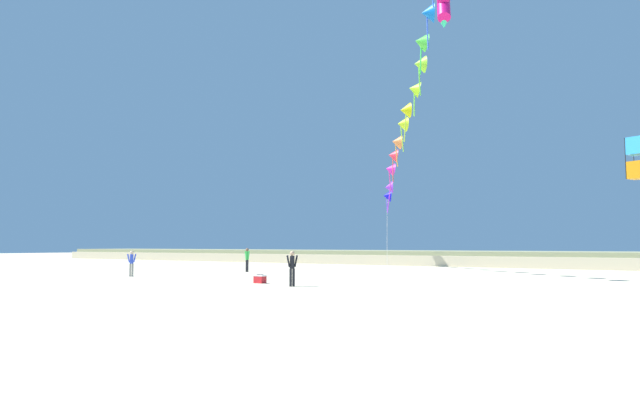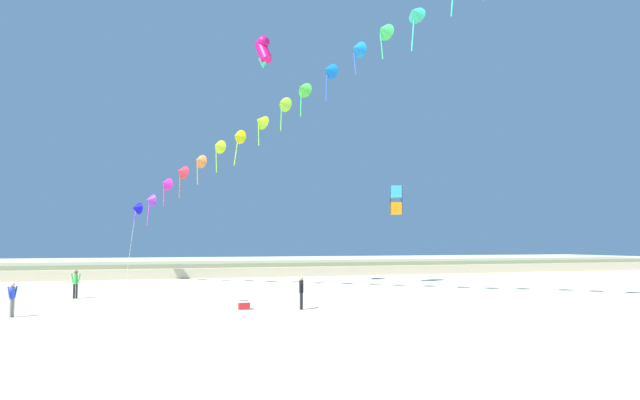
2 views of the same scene
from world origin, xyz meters
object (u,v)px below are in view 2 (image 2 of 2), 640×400
object	(u,v)px
person_near_right	(76,282)
beach_cooler	(244,305)
person_near_left	(12,297)
large_kite_low_lead	(263,51)
large_kite_mid_trail	(396,200)
person_mid_center	(301,290)

from	to	relation	value
person_near_right	beach_cooler	size ratio (longest dim) A/B	3.04
person_near_left	large_kite_low_lead	size ratio (longest dim) A/B	0.60
large_kite_mid_trail	beach_cooler	bearing A→B (deg)	-136.54
person_near_right	large_kite_mid_trail	xyz separation A→B (m)	(25.07, 6.37, 6.14)
person_near_right	large_kite_low_lead	size ratio (longest dim) A/B	0.65
person_near_left	person_near_right	bearing A→B (deg)	77.26
person_mid_center	large_kite_low_lead	distance (m)	24.41
large_kite_low_lead	beach_cooler	size ratio (longest dim) A/B	4.67
large_kite_low_lead	beach_cooler	distance (m)	24.72
large_kite_low_lead	beach_cooler	world-z (taller)	large_kite_low_lead
person_near_left	beach_cooler	xyz separation A→B (m)	(10.78, -0.29, -0.73)
person_near_right	large_kite_mid_trail	size ratio (longest dim) A/B	0.70
person_near_right	large_kite_low_lead	bearing A→B (deg)	25.41
beach_cooler	person_near_right	bearing A→B (deg)	134.23
large_kite_low_lead	person_near_right	bearing A→B (deg)	-154.59
person_mid_center	large_kite_mid_trail	distance (m)	22.08
person_near_left	person_mid_center	size ratio (longest dim) A/B	0.96
beach_cooler	person_mid_center	bearing A→B (deg)	-18.85
person_near_left	large_kite_mid_trail	world-z (taller)	large_kite_mid_trail
person_near_right	beach_cooler	world-z (taller)	person_near_right
person_mid_center	beach_cooler	xyz separation A→B (m)	(-2.80, 0.96, -0.77)
person_near_left	large_kite_mid_trail	xyz separation A→B (m)	(27.04, 15.12, 6.21)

